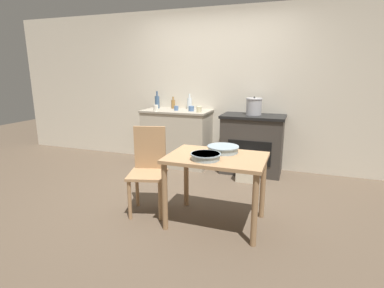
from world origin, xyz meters
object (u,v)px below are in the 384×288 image
Objects in this scene: work_table at (216,167)px; flour_sack at (246,169)px; bottle_left at (190,103)px; cup_center_left at (156,108)px; cup_center_right at (199,109)px; mixing_bowl_large at (223,149)px; cup_center at (191,109)px; chair at (149,168)px; bottle_mid_left at (173,104)px; cup_mid_right at (176,108)px; stove at (252,144)px; stock_pot at (254,106)px; mixing_bowl_small at (206,156)px; bottle_far_left at (157,102)px.

work_table is 1.41m from flour_sack.
work_table is 2.27m from bottle_left.
flour_sack is 1.73m from cup_center_left.
cup_center_right is (0.70, 0.10, -0.00)m from cup_center_left.
work_table is 0.22m from mixing_bowl_large.
cup_center is at bearing 150.20° from cup_center_right.
flour_sack is (0.88, 1.30, -0.33)m from chair.
bottle_mid_left reaches higher than cup_mid_right.
bottle_left is (-1.12, 0.21, 0.58)m from stove.
cup_center is (0.13, -0.26, -0.06)m from bottle_left.
cup_center_left is at bearing -170.04° from stock_pot.
chair is 3.28× the size of mixing_bowl_small.
mixing_bowl_small is (0.73, -0.20, 0.26)m from chair.
work_table is 2.13m from cup_center_left.
mixing_bowl_small is at bearing -94.54° from stock_pot.
cup_center_left is 0.71m from cup_center_right.
mixing_bowl_large is (-0.07, -1.62, 0.31)m from stove.
stock_pot is 1.38× the size of bottle_mid_left.
cup_center is at bearing 19.31° from cup_center_left.
cup_mid_right is (-0.42, 0.09, -0.01)m from cup_center_right.
stove is 10.58× the size of cup_center_right.
bottle_left is at bearing 116.05° from cup_center.
bottle_left reaches higher than stove.
stove is at bearing 87.05° from work_table.
bottle_mid_left is at bearing 14.60° from bottle_far_left.
cup_center_left reaches higher than flour_sack.
flour_sack is at bearing 86.58° from work_table.
stove is 1.95m from chair.
cup_center_right is at bearing 71.69° from chair.
work_table is 10.92× the size of cup_center.
stock_pot reaches higher than cup_center.
chair is 9.76× the size of cup_center_left.
chair is 1.69m from cup_center_left.
mixing_bowl_small is 1.92m from cup_center_right.
cup_center_right reaches higher than cup_mid_right.
bottle_left is (-1.10, 0.64, 0.85)m from flour_sack.
bottle_far_left is 0.38m from cup_center_left.
chair is at bearing -171.98° from mixing_bowl_large.
stock_pot reaches higher than mixing_bowl_small.
cup_center_left reaches higher than cup_center_right.
cup_center_left is at bearing -67.40° from bottle_far_left.
bottle_left is 2.87× the size of cup_center.
bottle_left reaches higher than cup_center_right.
stove is 3.70× the size of bottle_left.
chair is at bearing -123.97° from flour_sack.
bottle_mid_left is at bearing 156.34° from flour_sack.
bottle_left reaches higher than cup_center_left.
cup_center is (-0.83, 1.88, 0.21)m from mixing_bowl_small.
cup_center reaches higher than stove.
stock_pot is 1.08× the size of bottle_left.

